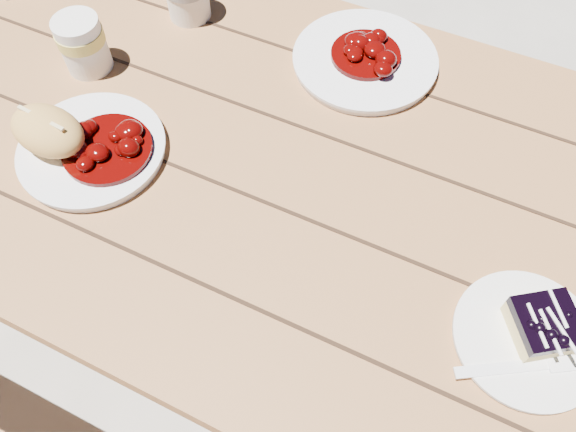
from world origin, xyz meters
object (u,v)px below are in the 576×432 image
at_px(second_plate, 365,60).
at_px(second_cup, 83,44).
at_px(bread_roll, 48,131).
at_px(dessert_plate, 526,339).
at_px(blueberry_cake, 544,325).
at_px(picnic_table, 209,185).
at_px(main_plate, 92,150).

distance_m(second_plate, second_cup, 0.49).
bearing_deg(bread_roll, dessert_plate, 0.61).
xyz_separation_m(blueberry_cake, second_cup, (-0.83, 0.16, 0.02)).
bearing_deg(bread_roll, picnic_table, 36.74).
height_order(main_plate, dessert_plate, main_plate).
bearing_deg(main_plate, second_plate, 49.85).
height_order(bread_roll, blueberry_cake, bread_roll).
height_order(bread_roll, second_plate, bread_roll).
bearing_deg(second_plate, main_plate, -130.15).
relative_size(second_plate, second_cup, 2.57).
bearing_deg(main_plate, dessert_plate, -0.97).
height_order(picnic_table, dessert_plate, dessert_plate).
distance_m(main_plate, second_plate, 0.50).
relative_size(main_plate, second_cup, 2.32).
bearing_deg(second_plate, picnic_table, -126.34).
relative_size(bread_roll, blueberry_cake, 1.20).
xyz_separation_m(picnic_table, bread_roll, (-0.18, -0.13, 0.21)).
bearing_deg(second_plate, second_cup, -153.89).
height_order(dessert_plate, blueberry_cake, blueberry_cake).
xyz_separation_m(main_plate, blueberry_cake, (0.71, 0.00, 0.02)).
height_order(picnic_table, second_plate, second_plate).
xyz_separation_m(bread_roll, second_plate, (0.38, 0.40, -0.04)).
relative_size(picnic_table, main_plate, 8.71).
distance_m(bread_roll, blueberry_cake, 0.77).
height_order(main_plate, second_plate, same).
distance_m(blueberry_cake, second_cup, 0.85).
bearing_deg(picnic_table, blueberry_cake, -10.76).
bearing_deg(second_cup, second_plate, 26.11).
relative_size(main_plate, bread_roll, 1.79).
distance_m(picnic_table, dessert_plate, 0.61).
height_order(blueberry_cake, second_cup, second_cup).
bearing_deg(picnic_table, second_cup, 169.06).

